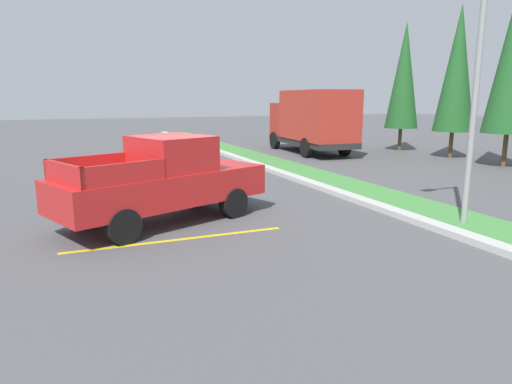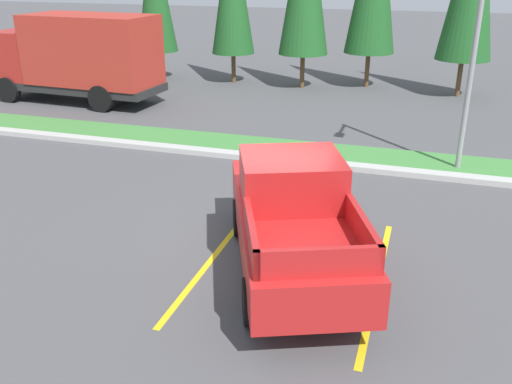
{
  "view_description": "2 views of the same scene",
  "coord_description": "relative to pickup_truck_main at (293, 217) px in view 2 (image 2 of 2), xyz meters",
  "views": [
    {
      "loc": [
        11.77,
        -2.81,
        3.0
      ],
      "look_at": [
        1.79,
        1.32,
        0.78
      ],
      "focal_mm": 32.25,
      "sensor_mm": 36.0,
      "label": 1
    },
    {
      "loc": [
        2.88,
        -9.5,
        5.26
      ],
      "look_at": [
        -0.09,
        -0.08,
        1.18
      ],
      "focal_mm": 39.32,
      "sensor_mm": 36.0,
      "label": 2
    }
  ],
  "objects": [
    {
      "name": "cargo_truck_distant",
      "position": [
        -11.27,
        10.41,
        0.81
      ],
      "size": [
        6.92,
        2.81,
        3.4
      ],
      "color": "black",
      "rests_on": "ground"
    },
    {
      "name": "parking_line_far",
      "position": [
        1.57,
        -0.05,
        -1.04
      ],
      "size": [
        0.12,
        4.8,
        0.01
      ],
      "primitive_type": "cube",
      "color": "yellow",
      "rests_on": "ground"
    },
    {
      "name": "grass_median",
      "position": [
        -0.78,
        6.79,
        -1.01
      ],
      "size": [
        56.0,
        1.8,
        0.06
      ],
      "primitive_type": "cube",
      "color": "#42843D",
      "rests_on": "ground"
    },
    {
      "name": "curb_strip",
      "position": [
        -0.78,
        5.69,
        -0.97
      ],
      "size": [
        56.0,
        0.4,
        0.15
      ],
      "primitive_type": "cube",
      "color": "#B2B2AD",
      "rests_on": "ground"
    },
    {
      "name": "parking_line_near",
      "position": [
        -1.53,
        -0.05,
        -1.04
      ],
      "size": [
        0.12,
        4.8,
        0.01
      ],
      "primitive_type": "cube",
      "color": "yellow",
      "rests_on": "ground"
    },
    {
      "name": "ground_plane",
      "position": [
        -0.78,
        0.69,
        -1.04
      ],
      "size": [
        120.0,
        120.0,
        0.0
      ],
      "primitive_type": "plane",
      "color": "#4C4C4F"
    },
    {
      "name": "street_light",
      "position": [
        3.02,
        6.43,
        2.76
      ],
      "size": [
        0.24,
        1.49,
        6.51
      ],
      "color": "gray",
      "rests_on": "ground"
    },
    {
      "name": "pickup_truck_main",
      "position": [
        0.0,
        0.0,
        0.0
      ],
      "size": [
        3.73,
        5.54,
        2.1
      ],
      "color": "black",
      "rests_on": "ground"
    }
  ]
}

